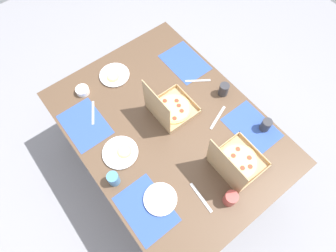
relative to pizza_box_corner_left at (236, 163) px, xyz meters
The scene contains 20 objects.
ground_plane 0.95m from the pizza_box_corner_left, 18.12° to the left, with size 6.00×6.00×0.00m, color gray.
dining_table 0.53m from the pizza_box_corner_left, 18.12° to the left, with size 1.61×1.19×0.75m.
placemat_near_left 0.32m from the pizza_box_corner_left, 66.61° to the right, with size 0.36×0.26×0.00m, color #2D4C9E.
placemat_near_right 0.90m from the pizza_box_corner_left, 18.74° to the right, with size 0.36×0.26×0.00m, color #2D4C9E.
placemat_far_left 0.62m from the pizza_box_corner_left, 78.39° to the left, with size 0.36×0.26×0.00m, color #2D4C9E.
placemat_far_right 1.04m from the pizza_box_corner_left, 35.55° to the left, with size 0.36×0.26×0.00m, color #2D4C9E.
pizza_box_corner_left is the anchor object (origin of this frame).
pizza_box_edge_far 0.57m from the pizza_box_corner_left, ahead, with size 0.28×0.29×0.32m.
plate_middle 0.74m from the pizza_box_corner_left, 45.42° to the left, with size 0.24×0.24×0.03m.
plate_far_left 0.52m from the pizza_box_corner_left, 76.80° to the left, with size 0.20×0.20×0.02m.
plate_far_right 1.09m from the pizza_box_corner_left, 11.52° to the left, with size 0.23×0.23×0.03m.
cup_clear_right 0.36m from the pizza_box_corner_left, 78.59° to the right, with size 0.07×0.07×0.09m, color #333338.
cup_spare 0.56m from the pizza_box_corner_left, 35.35° to the right, with size 0.07×0.07×0.10m, color #333338.
cup_dark 0.76m from the pizza_box_corner_left, 59.84° to the left, with size 0.07×0.07×0.10m, color teal.
cup_red 0.23m from the pizza_box_corner_left, 128.11° to the left, with size 0.08×0.08×0.11m, color #BF4742.
condiment_bowl 1.19m from the pizza_box_corner_left, 23.80° to the left, with size 0.10×0.10×0.04m, color white.
knife_by_far_left 0.36m from the pizza_box_corner_left, 25.55° to the right, with size 0.21×0.02×0.01m, color #B7B7BC.
knife_by_far_right 0.31m from the pizza_box_corner_left, 94.65° to the left, with size 0.21×0.02×0.01m, color #B7B7BC.
fork_by_near_right 1.03m from the pizza_box_corner_left, 29.88° to the left, with size 0.19×0.02×0.01m, color #B7B7BC.
fork_by_near_left 0.70m from the pizza_box_corner_left, 21.17° to the right, with size 0.19×0.02×0.01m, color #B7B7BC.
Camera 1 is at (-0.70, 0.55, 2.47)m, focal length 30.17 mm.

